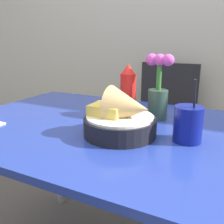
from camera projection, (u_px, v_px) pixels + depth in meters
The scene contains 7 objects.
wall_window at pixel (177, 4), 1.75m from camera, with size 7.00×0.06×2.60m.
dining_table at pixel (102, 148), 0.99m from camera, with size 1.16×0.83×0.74m.
chair_far_window at pixel (164, 118), 1.73m from camera, with size 0.40×0.40×0.90m.
food_basket at pixel (122, 118), 0.83m from camera, with size 0.25×0.25×0.17m.
ketchup_bottle at pixel (128, 91), 1.04m from camera, with size 0.07×0.07×0.22m.
drink_cup at pixel (188, 125), 0.78m from camera, with size 0.09×0.09×0.20m.
flower_vase at pixel (158, 92), 0.99m from camera, with size 0.11×0.08×0.26m.
Camera 1 is at (0.45, -0.80, 1.05)m, focal length 40.00 mm.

